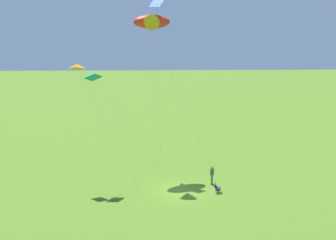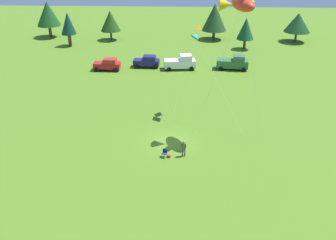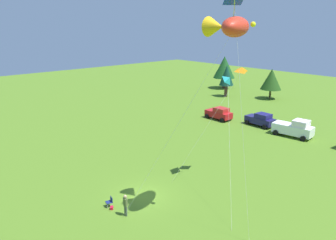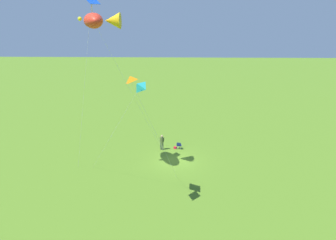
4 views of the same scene
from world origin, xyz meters
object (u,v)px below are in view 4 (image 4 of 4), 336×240
backpack_on_grass (175,148)px  kite_diamond_blue (91,5)px  person_kite_flyer (162,141)px  kite_delta_teal (137,87)px  kite_delta_orange (130,79)px  folding_chair (179,145)px  kite_large_fish (98,21)px

backpack_on_grass → kite_diamond_blue: bearing=35.4°
backpack_on_grass → kite_diamond_blue: kite_diamond_blue is taller
person_kite_flyer → kite_delta_teal: kite_delta_teal is taller
kite_diamond_blue → kite_delta_orange: 9.39m
kite_delta_teal → kite_diamond_blue: 9.14m
person_kite_flyer → folding_chair: person_kite_flyer is taller
person_kite_flyer → kite_diamond_blue: bearing=141.0°
folding_chair → kite_large_fish: size_ratio=0.06×
kite_delta_teal → kite_delta_orange: 1.51m
kite_diamond_blue → kite_delta_orange: bearing=120.7°
kite_large_fish → backpack_on_grass: bearing=-139.6°
person_kite_flyer → backpack_on_grass: size_ratio=5.44×
person_kite_flyer → kite_diamond_blue: 16.02m
kite_large_fish → kite_diamond_blue: bearing=-36.7°
backpack_on_grass → kite_delta_teal: size_ratio=0.03×
kite_delta_teal → kite_delta_orange: kite_delta_orange is taller
kite_delta_orange → person_kite_flyer: bearing=-97.8°
backpack_on_grass → person_kite_flyer: bearing=12.1°
kite_large_fish → kite_delta_orange: bearing=118.4°
kite_large_fish → person_kite_flyer: bearing=-133.9°
kite_delta_orange → kite_delta_teal: bearing=-102.7°
kite_delta_teal → folding_chair: bearing=-106.9°
folding_chair → kite_large_fish: 16.09m
person_kite_flyer → kite_large_fish: (5.04, 5.23, 12.93)m
backpack_on_grass → kite_delta_orange: size_ratio=0.03×
kite_diamond_blue → folding_chair: bearing=-146.8°
folding_chair → kite_large_fish: kite_large_fish is taller
person_kite_flyer → kite_delta_orange: 14.95m
person_kite_flyer → kite_delta_teal: size_ratio=0.18×
kite_large_fish → folding_chair: bearing=-142.0°
kite_diamond_blue → kite_delta_teal: bearing=127.9°
folding_chair → backpack_on_grass: size_ratio=2.56×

